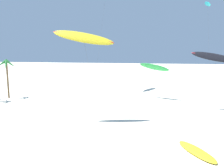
% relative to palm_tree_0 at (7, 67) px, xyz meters
% --- Properties ---
extents(palm_tree_0, '(3.81, 3.85, 7.72)m').
position_rel_palm_tree_0_xyz_m(palm_tree_0, '(0.00, 0.00, 0.00)').
color(palm_tree_0, brown).
rests_on(palm_tree_0, ground).
extents(flying_kite_0, '(5.85, 7.51, 7.40)m').
position_rel_palm_tree_0_xyz_m(flying_kite_0, '(28.65, 3.94, -0.02)').
color(flying_kite_0, green).
rests_on(flying_kite_0, ground).
extents(flying_kite_1, '(7.15, 6.87, 9.76)m').
position_rel_palm_tree_0_xyz_m(flying_kite_1, '(37.83, -2.69, 2.18)').
color(flying_kite_1, black).
rests_on(flying_kite_1, ground).
extents(flying_kite_2, '(1.78, 12.04, 20.35)m').
position_rel_palm_tree_0_xyz_m(flying_kite_2, '(39.68, 12.80, 12.97)').
color(flying_kite_2, '#19B2B7').
rests_on(flying_kite_2, ground).
extents(flying_kite_3, '(7.99, 6.16, 12.70)m').
position_rel_palm_tree_0_xyz_m(flying_kite_3, '(19.22, -11.45, 4.95)').
color(flying_kite_3, yellow).
rests_on(flying_kite_3, ground).
extents(grounded_kite_1, '(3.69, 5.16, 0.32)m').
position_rel_palm_tree_0_xyz_m(grounded_kite_1, '(32.48, -19.48, -6.11)').
color(grounded_kite_1, yellow).
rests_on(grounded_kite_1, ground).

